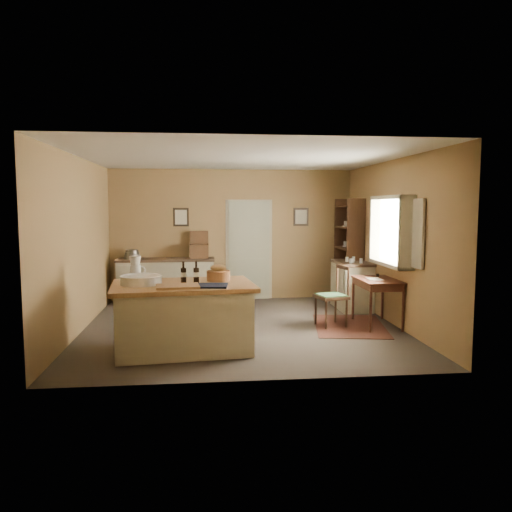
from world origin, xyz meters
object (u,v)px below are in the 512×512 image
at_px(sideboard, 167,279).
at_px(right_cabinet, 352,285).
at_px(writing_desk, 377,285).
at_px(shelving_unit, 351,251).
at_px(work_island, 183,315).
at_px(desk_chair, 331,297).

distance_m(sideboard, right_cabinet, 3.67).
height_order(writing_desk, shelving_unit, shelving_unit).
distance_m(sideboard, writing_desk, 4.24).
distance_m(work_island, shelving_unit, 4.50).
height_order(desk_chair, shelving_unit, shelving_unit).
distance_m(desk_chair, shelving_unit, 2.22).
xyz_separation_m(work_island, sideboard, (-0.45, 3.40, -0.00)).
relative_size(work_island, shelving_unit, 0.94).
bearing_deg(sideboard, shelving_unit, -5.33).
bearing_deg(desk_chair, shelving_unit, 51.77).
xyz_separation_m(sideboard, desk_chair, (2.79, -2.29, 0.00)).
distance_m(writing_desk, shelving_unit, 2.02).
distance_m(work_island, sideboard, 3.43).
relative_size(sideboard, writing_desk, 1.97).
height_order(sideboard, writing_desk, sideboard).
bearing_deg(work_island, desk_chair, 19.77).
height_order(writing_desk, right_cabinet, right_cabinet).
xyz_separation_m(sideboard, shelving_unit, (3.70, -0.35, 0.56)).
bearing_deg(desk_chair, work_island, -167.68).
xyz_separation_m(work_island, writing_desk, (3.09, 1.08, 0.19)).
xyz_separation_m(desk_chair, right_cabinet, (0.75, 1.35, -0.03)).
xyz_separation_m(sideboard, right_cabinet, (3.54, -0.94, -0.02)).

